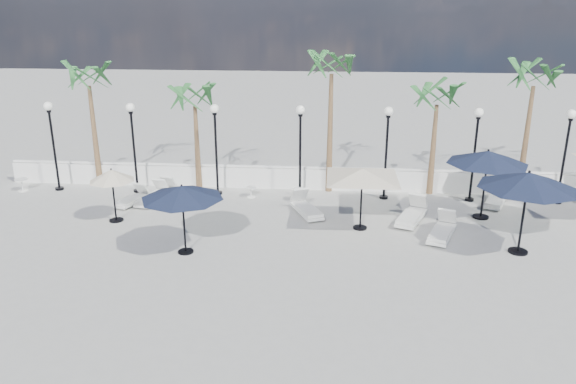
# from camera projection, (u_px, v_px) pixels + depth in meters

# --- Properties ---
(ground) EXTENTS (100.00, 100.00, 0.00)m
(ground) POSITION_uv_depth(u_px,v_px,m) (287.00, 265.00, 17.52)
(ground) COLOR gray
(ground) RESTS_ON ground
(balustrade) EXTENTS (26.00, 0.30, 1.01)m
(balustrade) POSITION_uv_depth(u_px,v_px,m) (301.00, 178.00, 24.44)
(balustrade) COLOR silver
(balustrade) RESTS_ON ground
(lamppost_0) EXTENTS (0.36, 0.36, 3.84)m
(lamppost_0) POSITION_uv_depth(u_px,v_px,m) (52.00, 134.00, 23.64)
(lamppost_0) COLOR black
(lamppost_0) RESTS_ON ground
(lamppost_1) EXTENTS (0.36, 0.36, 3.84)m
(lamppost_1) POSITION_uv_depth(u_px,v_px,m) (133.00, 135.00, 23.38)
(lamppost_1) COLOR black
(lamppost_1) RESTS_ON ground
(lamppost_2) EXTENTS (0.36, 0.36, 3.84)m
(lamppost_2) POSITION_uv_depth(u_px,v_px,m) (216.00, 137.00, 23.11)
(lamppost_2) COLOR black
(lamppost_2) RESTS_ON ground
(lamppost_3) EXTENTS (0.36, 0.36, 3.84)m
(lamppost_3) POSITION_uv_depth(u_px,v_px,m) (300.00, 138.00, 22.84)
(lamppost_3) COLOR black
(lamppost_3) RESTS_ON ground
(lamppost_4) EXTENTS (0.36, 0.36, 3.84)m
(lamppost_4) POSITION_uv_depth(u_px,v_px,m) (387.00, 140.00, 22.57)
(lamppost_4) COLOR black
(lamppost_4) RESTS_ON ground
(lamppost_5) EXTENTS (0.36, 0.36, 3.84)m
(lamppost_5) POSITION_uv_depth(u_px,v_px,m) (476.00, 142.00, 22.31)
(lamppost_5) COLOR black
(lamppost_5) RESTS_ON ground
(lamppost_6) EXTENTS (0.36, 0.36, 3.84)m
(lamppost_6) POSITION_uv_depth(u_px,v_px,m) (567.00, 143.00, 22.04)
(lamppost_6) COLOR black
(lamppost_6) RESTS_ON ground
(palm_0) EXTENTS (2.60, 2.60, 5.50)m
(palm_0) POSITION_uv_depth(u_px,v_px,m) (89.00, 83.00, 23.62)
(palm_0) COLOR brown
(palm_0) RESTS_ON ground
(palm_1) EXTENTS (2.60, 2.60, 4.70)m
(palm_1) POSITION_uv_depth(u_px,v_px,m) (195.00, 103.00, 23.53)
(palm_1) COLOR brown
(palm_1) RESTS_ON ground
(palm_2) EXTENTS (2.60, 2.60, 6.10)m
(palm_2) POSITION_uv_depth(u_px,v_px,m) (332.00, 71.00, 22.65)
(palm_2) COLOR brown
(palm_2) RESTS_ON ground
(palm_3) EXTENTS (2.60, 2.60, 4.90)m
(palm_3) POSITION_uv_depth(u_px,v_px,m) (437.00, 101.00, 22.70)
(palm_3) COLOR brown
(palm_3) RESTS_ON ground
(palm_4) EXTENTS (2.60, 2.60, 5.70)m
(palm_4) POSITION_uv_depth(u_px,v_px,m) (534.00, 83.00, 22.17)
(palm_4) COLOR brown
(palm_4) RESTS_ON ground
(lounger_0) EXTENTS (1.00, 2.02, 0.73)m
(lounger_0) POSITION_uv_depth(u_px,v_px,m) (153.00, 197.00, 22.82)
(lounger_0) COLOR silver
(lounger_0) RESTS_ON ground
(lounger_1) EXTENTS (1.03, 1.80, 0.64)m
(lounger_1) POSITION_uv_depth(u_px,v_px,m) (132.00, 199.00, 22.65)
(lounger_1) COLOR silver
(lounger_1) RESTS_ON ground
(lounger_2) EXTENTS (1.17, 2.04, 0.73)m
(lounger_2) POSITION_uv_depth(u_px,v_px,m) (159.00, 194.00, 23.18)
(lounger_2) COLOR silver
(lounger_2) RESTS_ON ground
(lounger_3) EXTENTS (1.42, 2.14, 0.77)m
(lounger_3) POSITION_uv_depth(u_px,v_px,m) (307.00, 208.00, 21.52)
(lounger_3) COLOR silver
(lounger_3) RESTS_ON ground
(lounger_4) EXTENTS (1.33, 2.13, 0.76)m
(lounger_4) POSITION_uv_depth(u_px,v_px,m) (442.00, 231.00, 19.40)
(lounger_4) COLOR silver
(lounger_4) RESTS_ON ground
(lounger_5) EXTENTS (1.32, 2.00, 0.72)m
(lounger_5) POSITION_uv_depth(u_px,v_px,m) (496.00, 199.00, 22.56)
(lounger_5) COLOR silver
(lounger_5) RESTS_ON ground
(lounger_6) EXTENTS (1.44, 2.25, 0.80)m
(lounger_6) POSITION_uv_depth(u_px,v_px,m) (412.00, 215.00, 20.81)
(lounger_6) COLOR silver
(lounger_6) RESTS_ON ground
(side_table_0) EXTENTS (0.56, 0.56, 0.54)m
(side_table_0) POSITION_uv_depth(u_px,v_px,m) (22.00, 184.00, 24.18)
(side_table_0) COLOR silver
(side_table_0) RESTS_ON ground
(side_table_1) EXTENTS (0.46, 0.46, 0.44)m
(side_table_1) POSITION_uv_depth(u_px,v_px,m) (251.00, 191.00, 23.43)
(side_table_1) COLOR silver
(side_table_1) RESTS_ON ground
(side_table_2) EXTENTS (0.53, 0.53, 0.51)m
(side_table_2) POSITION_uv_depth(u_px,v_px,m) (298.00, 194.00, 22.98)
(side_table_2) COLOR silver
(side_table_2) RESTS_ON ground
(parasol_navy_left) EXTENTS (2.66, 2.66, 2.35)m
(parasol_navy_left) POSITION_uv_depth(u_px,v_px,m) (182.00, 193.00, 17.71)
(parasol_navy_left) COLOR black
(parasol_navy_left) RESTS_ON ground
(parasol_navy_mid) EXTENTS (2.99, 2.99, 2.68)m
(parasol_navy_mid) POSITION_uv_depth(u_px,v_px,m) (488.00, 158.00, 20.55)
(parasol_navy_mid) COLOR black
(parasol_navy_mid) RESTS_ON ground
(parasol_navy_right) EXTENTS (3.13, 3.13, 2.81)m
(parasol_navy_right) POSITION_uv_depth(u_px,v_px,m) (528.00, 181.00, 17.58)
(parasol_navy_right) COLOR black
(parasol_navy_right) RESTS_ON ground
(parasol_cream_sq_a) EXTENTS (4.94, 4.94, 2.43)m
(parasol_cream_sq_a) POSITION_uv_depth(u_px,v_px,m) (363.00, 169.00, 19.58)
(parasol_cream_sq_a) COLOR black
(parasol_cream_sq_a) RESTS_ON ground
(parasol_cream_small) EXTENTS (1.67, 1.67, 2.05)m
(parasol_cream_small) POSITION_uv_depth(u_px,v_px,m) (112.00, 176.00, 20.43)
(parasol_cream_small) COLOR black
(parasol_cream_small) RESTS_ON ground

